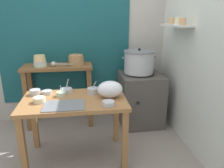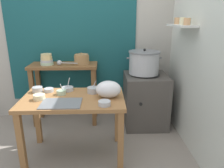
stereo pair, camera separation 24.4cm
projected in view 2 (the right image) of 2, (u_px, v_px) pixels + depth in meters
ground_plane at (78, 153)px, 2.56m from camera, size 9.00×9.00×0.00m
wall_back at (88, 34)px, 3.21m from camera, size 4.40×0.12×2.60m
wall_right at (199, 40)px, 2.40m from camera, size 0.30×3.20×2.60m
prep_table at (74, 107)px, 2.34m from camera, size 1.10×0.66×0.72m
back_shelf_table at (65, 79)px, 3.13m from camera, size 0.96×0.40×0.90m
stove_block at (145, 100)px, 3.14m from camera, size 0.60×0.61×0.78m
steamer_pot at (144, 62)px, 2.99m from camera, size 0.49×0.44×0.35m
clay_pot at (82, 59)px, 3.05m from camera, size 0.21×0.21×0.17m
bowl_stack_enamel at (47, 60)px, 3.00m from camera, size 0.18×0.18×0.16m
ladle at (60, 63)px, 2.99m from camera, size 0.30×0.09×0.07m
serving_tray at (61, 103)px, 2.14m from camera, size 0.40×0.28×0.01m
plastic_bag at (108, 89)px, 2.29m from camera, size 0.27×0.20×0.18m
prep_bowl_0 at (39, 97)px, 2.25m from camera, size 0.12×0.12×0.06m
prep_bowl_1 at (67, 89)px, 2.52m from camera, size 0.14×0.14×0.16m
prep_bowl_2 at (93, 90)px, 2.44m from camera, size 0.13×0.13×0.14m
prep_bowl_3 at (49, 90)px, 2.48m from camera, size 0.11×0.11×0.04m
prep_bowl_4 at (61, 92)px, 2.39m from camera, size 0.10×0.10×0.13m
prep_bowl_5 at (104, 103)px, 2.10m from camera, size 0.12×0.12×0.05m
prep_bowl_6 at (37, 89)px, 2.47m from camera, size 0.12×0.12×0.06m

